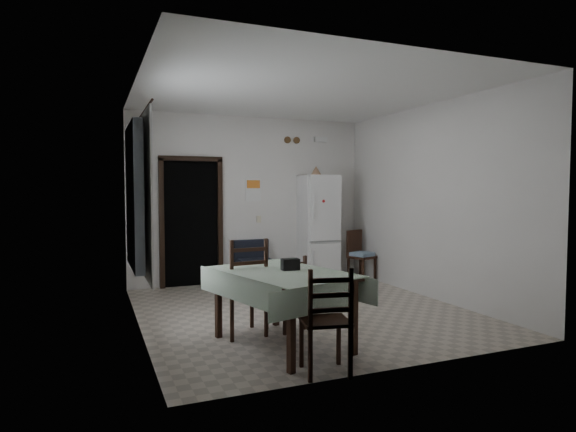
# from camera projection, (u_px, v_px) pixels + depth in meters

# --- Properties ---
(ground) EXTENTS (4.50, 4.50, 0.00)m
(ground) POSITION_uv_depth(u_px,v_px,m) (302.00, 310.00, 6.47)
(ground) COLOR #A79A88
(ground) RESTS_ON ground
(ceiling) EXTENTS (4.20, 4.50, 0.02)m
(ceiling) POSITION_uv_depth(u_px,v_px,m) (302.00, 93.00, 6.31)
(ceiling) COLOR white
(ceiling) RESTS_ON ground
(wall_back) EXTENTS (4.20, 0.02, 2.90)m
(wall_back) POSITION_uv_depth(u_px,v_px,m) (250.00, 200.00, 8.47)
(wall_back) COLOR silver
(wall_back) RESTS_ON ground
(wall_front) EXTENTS (4.20, 0.02, 2.90)m
(wall_front) POSITION_uv_depth(u_px,v_px,m) (404.00, 210.00, 4.31)
(wall_front) COLOR silver
(wall_front) RESTS_ON ground
(wall_left) EXTENTS (0.02, 4.50, 2.90)m
(wall_left) POSITION_uv_depth(u_px,v_px,m) (138.00, 205.00, 5.60)
(wall_left) COLOR silver
(wall_left) RESTS_ON ground
(wall_right) EXTENTS (0.02, 4.50, 2.90)m
(wall_right) POSITION_uv_depth(u_px,v_px,m) (431.00, 201.00, 7.18)
(wall_right) COLOR silver
(wall_right) RESTS_ON ground
(doorway) EXTENTS (1.06, 0.52, 2.22)m
(doorway) POSITION_uv_depth(u_px,v_px,m) (189.00, 222.00, 8.28)
(doorway) COLOR black
(doorway) RESTS_ON ground
(window_recess) EXTENTS (0.10, 1.20, 1.60)m
(window_recess) POSITION_uv_depth(u_px,v_px,m) (134.00, 197.00, 5.39)
(window_recess) COLOR silver
(window_recess) RESTS_ON ground
(curtain) EXTENTS (0.02, 1.45, 1.85)m
(curtain) POSITION_uv_depth(u_px,v_px,m) (144.00, 197.00, 5.43)
(curtain) COLOR beige
(curtain) RESTS_ON ground
(curtain_rod) EXTENTS (0.02, 1.60, 0.02)m
(curtain_rod) POSITION_uv_depth(u_px,v_px,m) (144.00, 112.00, 5.38)
(curtain_rod) COLOR black
(curtain_rod) RESTS_ON ground
(calendar) EXTENTS (0.28, 0.02, 0.40)m
(calendar) POSITION_uv_depth(u_px,v_px,m) (253.00, 190.00, 8.47)
(calendar) COLOR white
(calendar) RESTS_ON ground
(calendar_image) EXTENTS (0.24, 0.01, 0.14)m
(calendar_image) POSITION_uv_depth(u_px,v_px,m) (253.00, 184.00, 8.46)
(calendar_image) COLOR orange
(calendar_image) RESTS_ON ground
(light_switch) EXTENTS (0.08, 0.02, 0.12)m
(light_switch) POSITION_uv_depth(u_px,v_px,m) (259.00, 219.00, 8.53)
(light_switch) COLOR beige
(light_switch) RESTS_ON ground
(vent_left) EXTENTS (0.12, 0.03, 0.12)m
(vent_left) POSITION_uv_depth(u_px,v_px,m) (287.00, 140.00, 8.66)
(vent_left) COLOR brown
(vent_left) RESTS_ON ground
(vent_right) EXTENTS (0.12, 0.03, 0.12)m
(vent_right) POSITION_uv_depth(u_px,v_px,m) (297.00, 140.00, 8.73)
(vent_right) COLOR brown
(vent_right) RESTS_ON ground
(emergency_light) EXTENTS (0.25, 0.07, 0.09)m
(emergency_light) POSITION_uv_depth(u_px,v_px,m) (321.00, 140.00, 8.88)
(emergency_light) COLOR white
(emergency_light) RESTS_ON ground
(fridge) EXTENTS (0.66, 0.66, 1.88)m
(fridge) POSITION_uv_depth(u_px,v_px,m) (318.00, 228.00, 8.64)
(fridge) COLOR white
(fridge) RESTS_ON ground
(tan_cone) EXTENTS (0.21, 0.21, 0.16)m
(tan_cone) POSITION_uv_depth(u_px,v_px,m) (316.00, 171.00, 8.58)
(tan_cone) COLOR tan
(tan_cone) RESTS_ON fridge
(navy_seat) EXTENTS (0.62, 0.60, 0.75)m
(navy_seat) POSITION_uv_depth(u_px,v_px,m) (255.00, 263.00, 8.22)
(navy_seat) COLOR black
(navy_seat) RESTS_ON ground
(corner_chair) EXTENTS (0.50, 0.50, 0.90)m
(corner_chair) POSITION_uv_depth(u_px,v_px,m) (362.00, 256.00, 8.54)
(corner_chair) COLOR black
(corner_chair) RESTS_ON ground
(dining_table) EXTENTS (1.35, 1.71, 0.78)m
(dining_table) POSITION_uv_depth(u_px,v_px,m) (282.00, 309.00, 5.00)
(dining_table) COLOR #94A78F
(dining_table) RESTS_ON ground
(black_bag) EXTENTS (0.19, 0.12, 0.12)m
(black_bag) POSITION_uv_depth(u_px,v_px,m) (290.00, 264.00, 5.05)
(black_bag) COLOR black
(black_bag) RESTS_ON dining_table
(dining_chair_far_left) EXTENTS (0.51, 0.51, 1.09)m
(dining_chair_far_left) POSITION_uv_depth(u_px,v_px,m) (242.00, 286.00, 5.38)
(dining_chair_far_left) COLOR black
(dining_chair_far_left) RESTS_ON ground
(dining_chair_far_right) EXTENTS (0.48, 0.48, 0.86)m
(dining_chair_far_right) POSITION_uv_depth(u_px,v_px,m) (286.00, 292.00, 5.59)
(dining_chair_far_right) COLOR black
(dining_chair_far_right) RESTS_ON ground
(dining_chair_near_head) EXTENTS (0.49, 0.49, 0.96)m
(dining_chair_near_head) POSITION_uv_depth(u_px,v_px,m) (325.00, 319.00, 4.25)
(dining_chair_near_head) COLOR black
(dining_chair_near_head) RESTS_ON ground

